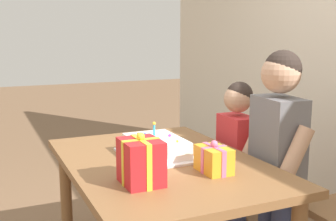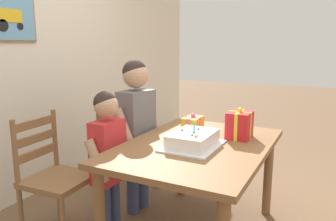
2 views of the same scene
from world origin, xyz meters
The scene contains 7 objects.
dining_table centered at (0.00, 0.00, 0.63)m, with size 1.37×0.95×0.73m.
birthday_cake centered at (-0.08, 0.00, 0.77)m, with size 0.44×0.34×0.19m.
gift_box_red_large centered at (0.28, 0.15, 0.79)m, with size 0.19×0.13×0.16m.
gift_box_beside_cake centered at (0.28, -0.22, 0.83)m, with size 0.20×0.17×0.23m.
chair_left centered at (-0.45, 0.93, 0.47)m, with size 0.44×0.44×0.92m.
child_older centered at (0.17, 0.61, 0.79)m, with size 0.49×0.29×1.29m.
child_younger centered at (-0.22, 0.61, 0.66)m, with size 0.39×0.23×1.09m.
Camera 1 is at (1.93, -0.84, 1.37)m, focal length 44.91 mm.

